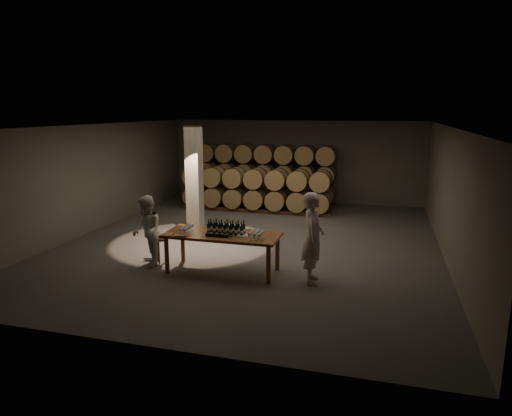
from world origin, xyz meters
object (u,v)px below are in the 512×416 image
(tasting_table, at_px, (222,238))
(plate, at_px, (243,235))
(notebook_near, at_px, (180,235))
(stool, at_px, (160,243))
(bottle_cluster, at_px, (226,229))
(person_man, at_px, (313,238))
(person_woman, at_px, (147,231))

(tasting_table, xyz_separation_m, plate, (0.50, -0.05, 0.11))
(notebook_near, relative_size, stool, 0.40)
(tasting_table, distance_m, bottle_cluster, 0.24)
(tasting_table, bearing_deg, plate, -5.27)
(plate, bearing_deg, person_man, -1.81)
(person_woman, bearing_deg, notebook_near, 37.18)
(tasting_table, xyz_separation_m, person_woman, (-1.84, -0.09, 0.05))
(tasting_table, xyz_separation_m, bottle_cluster, (0.09, 0.01, 0.22))
(stool, bearing_deg, bottle_cluster, -5.84)
(notebook_near, bearing_deg, stool, 123.92)
(stool, height_order, person_woman, person_woman)
(person_woman, bearing_deg, person_man, 56.62)
(plate, distance_m, person_woman, 2.34)
(plate, bearing_deg, bottle_cluster, 171.96)
(tasting_table, height_order, plate, plate)
(tasting_table, distance_m, plate, 0.51)
(tasting_table, bearing_deg, bottle_cluster, 7.57)
(plate, bearing_deg, person_woman, -178.89)
(bottle_cluster, height_order, plate, bottle_cluster)
(notebook_near, height_order, stool, notebook_near)
(person_woman, bearing_deg, stool, 112.91)
(tasting_table, relative_size, plate, 8.95)
(tasting_table, xyz_separation_m, person_man, (2.06, -0.10, 0.19))
(notebook_near, distance_m, person_woman, 1.08)
(plate, distance_m, person_man, 1.57)
(person_woman, bearing_deg, bottle_cluster, 59.73)
(tasting_table, xyz_separation_m, notebook_near, (-0.83, -0.45, 0.12))
(tasting_table, xyz_separation_m, stool, (-1.65, 0.19, -0.29))
(bottle_cluster, height_order, person_woman, person_woman)
(tasting_table, relative_size, stool, 4.24)
(plate, xyz_separation_m, person_man, (1.56, -0.05, 0.07))
(notebook_near, height_order, person_man, person_man)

